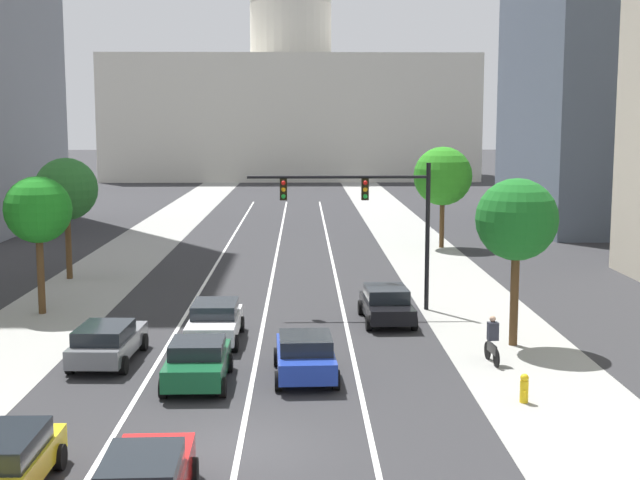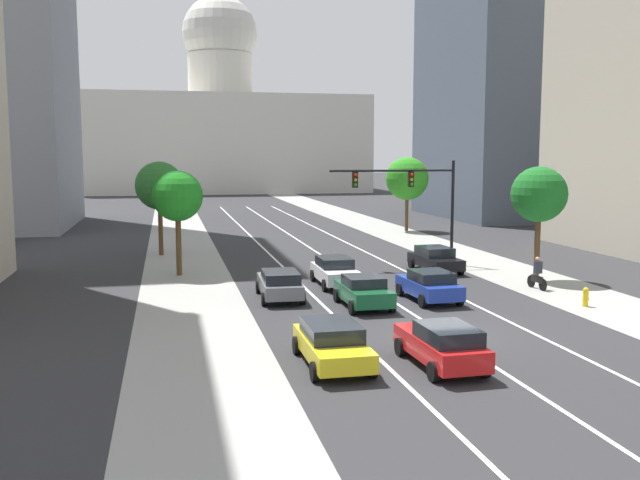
{
  "view_description": "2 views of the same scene",
  "coord_description": "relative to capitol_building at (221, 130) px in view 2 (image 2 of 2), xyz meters",
  "views": [
    {
      "loc": [
        1.67,
        -21.92,
        8.49
      ],
      "look_at": [
        2.62,
        24.77,
        2.1
      ],
      "focal_mm": 48.89,
      "sensor_mm": 36.0,
      "label": 1
    },
    {
      "loc": [
        -10.54,
        -25.25,
        7.03
      ],
      "look_at": [
        0.21,
        23.94,
        0.9
      ],
      "focal_mm": 39.51,
      "sensor_mm": 36.0,
      "label": 2
    }
  ],
  "objects": [
    {
      "name": "ground_plane",
      "position": [
        0.0,
        -71.03,
        -11.62
      ],
      "size": [
        400.0,
        400.0,
        0.0
      ],
      "primitive_type": "plane",
      "color": "#2B2B2D"
    },
    {
      "name": "sidewalk_left",
      "position": [
        -9.5,
        -76.03,
        -11.62
      ],
      "size": [
        5.05,
        130.0,
        0.01
      ],
      "primitive_type": "cube",
      "color": "gray",
      "rests_on": "ground"
    },
    {
      "name": "sidewalk_right",
      "position": [
        9.5,
        -76.03,
        -11.62
      ],
      "size": [
        5.05,
        130.0,
        0.01
      ],
      "primitive_type": "cube",
      "color": "gray",
      "rests_on": "ground"
    },
    {
      "name": "lane_stripe_left",
      "position": [
        -3.49,
        -86.03,
        -11.61
      ],
      "size": [
        0.16,
        90.0,
        0.01
      ],
      "primitive_type": "cube",
      "color": "white",
      "rests_on": "ground"
    },
    {
      "name": "lane_stripe_center",
      "position": [
        0.0,
        -86.03,
        -11.61
      ],
      "size": [
        0.16,
        90.0,
        0.01
      ],
      "primitive_type": "cube",
      "color": "white",
      "rests_on": "ground"
    },
    {
      "name": "lane_stripe_right",
      "position": [
        3.49,
        -86.03,
        -11.61
      ],
      "size": [
        0.16,
        90.0,
        0.01
      ],
      "primitive_type": "cube",
      "color": "white",
      "rests_on": "ground"
    },
    {
      "name": "office_tower_far_right",
      "position": [
        28.1,
        -62.47,
        6.35
      ],
      "size": [
        17.51,
        20.91,
        35.88
      ],
      "color": "#4C5666",
      "rests_on": "ground"
    },
    {
      "name": "capitol_building",
      "position": [
        0.0,
        0.0,
        0.0
      ],
      "size": [
        53.44,
        23.55,
        37.57
      ],
      "color": "beige",
      "rests_on": "ground"
    },
    {
      "name": "car_green",
      "position": [
        -1.75,
        -105.46,
        -10.86
      ],
      "size": [
        2.08,
        4.11,
        1.47
      ],
      "rotation": [
        0.0,
        0.0,
        1.58
      ],
      "color": "#14512D",
      "rests_on": "ground"
    },
    {
      "name": "car_blue",
      "position": [
        1.75,
        -104.78,
        -10.84
      ],
      "size": [
        2.22,
        4.31,
        1.5
      ],
      "rotation": [
        0.0,
        0.0,
        1.61
      ],
      "color": "#1E389E",
      "rests_on": "ground"
    },
    {
      "name": "car_gray",
      "position": [
        -5.24,
        -102.83,
        -10.86
      ],
      "size": [
        2.19,
        4.65,
        1.44
      ],
      "rotation": [
        0.0,
        0.0,
        1.53
      ],
      "color": "slate",
      "rests_on": "ground"
    },
    {
      "name": "car_red",
      "position": [
        -1.74,
        -114.97,
        -10.83
      ],
      "size": [
        2.05,
        4.39,
        1.52
      ],
      "rotation": [
        0.0,
        0.0,
        1.6
      ],
      "color": "red",
      "rests_on": "ground"
    },
    {
      "name": "car_yellow",
      "position": [
        -5.24,
        -113.92,
        -10.86
      ],
      "size": [
        2.09,
        4.57,
        1.44
      ],
      "rotation": [
        0.0,
        0.0,
        1.57
      ],
      "color": "yellow",
      "rests_on": "ground"
    },
    {
      "name": "car_white",
      "position": [
        -1.75,
        -99.86,
        -10.83
      ],
      "size": [
        2.06,
        4.5,
        1.52
      ],
      "rotation": [
        0.0,
        0.0,
        1.57
      ],
      "color": "silver",
      "rests_on": "ground"
    },
    {
      "name": "car_black",
      "position": [
        5.23,
        -96.7,
        -10.85
      ],
      "size": [
        2.24,
        4.51,
        1.49
      ],
      "rotation": [
        0.0,
        0.0,
        1.61
      ],
      "color": "black",
      "rests_on": "ground"
    },
    {
      "name": "traffic_signal_mast",
      "position": [
        4.71,
        -94.34,
        -6.9
      ],
      "size": [
        8.17,
        0.39,
        6.66
      ],
      "color": "black",
      "rests_on": "ground"
    },
    {
      "name": "fire_hydrant",
      "position": [
        8.38,
        -107.54,
        -11.16
      ],
      "size": [
        0.26,
        0.35,
        0.91
      ],
      "color": "yellow",
      "rests_on": "ground"
    },
    {
      "name": "cyclist",
      "position": [
        8.34,
        -103.23,
        -10.77
      ],
      "size": [
        0.38,
        1.7,
        1.72
      ],
      "rotation": [
        0.0,
        0.0,
        1.66
      ],
      "color": "black",
      "rests_on": "ground"
    },
    {
      "name": "street_tree_near_right",
      "position": [
        9.7,
        -100.7,
        -6.82
      ],
      "size": [
        3.1,
        3.1,
        6.39
      ],
      "color": "#51381E",
      "rests_on": "ground"
    },
    {
      "name": "street_tree_near_left",
      "position": [
        -11.0,
        -86.1,
        -6.77
      ],
      "size": [
        3.35,
        3.35,
        6.56
      ],
      "color": "#51381E",
      "rests_on": "ground"
    },
    {
      "name": "street_tree_mid_left",
      "position": [
        -9.92,
        -94.79,
        -7.02
      ],
      "size": [
        2.94,
        2.94,
        6.12
      ],
      "color": "#51381E",
      "rests_on": "ground"
    },
    {
      "name": "street_tree_mid_right",
      "position": [
        11.08,
        -74.79,
        -6.8
      ],
      "size": [
        3.94,
        3.94,
        6.81
      ],
      "color": "#51381E",
      "rests_on": "ground"
    }
  ]
}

